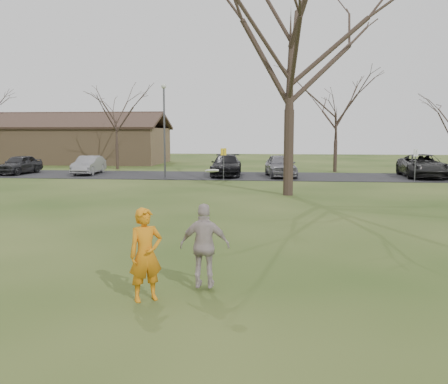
% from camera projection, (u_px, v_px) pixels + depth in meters
% --- Properties ---
extents(ground, '(120.00, 120.00, 0.00)m').
position_uv_depth(ground, '(202.00, 294.00, 9.27)').
color(ground, '#1E380F').
rests_on(ground, ground).
extents(parking_strip, '(62.00, 6.50, 0.04)m').
position_uv_depth(parking_strip, '(256.00, 176.00, 33.93)').
color(parking_strip, black).
rests_on(parking_strip, ground).
extents(player_defender, '(0.76, 0.69, 1.74)m').
position_uv_depth(player_defender, '(146.00, 255.00, 8.85)').
color(player_defender, orange).
rests_on(player_defender, ground).
extents(car_0, '(2.02, 4.25, 1.40)m').
position_uv_depth(car_0, '(19.00, 164.00, 35.41)').
color(car_0, '#252528').
rests_on(car_0, parking_strip).
extents(car_1, '(1.64, 4.13, 1.34)m').
position_uv_depth(car_1, '(89.00, 165.00, 35.22)').
color(car_1, gray).
rests_on(car_1, parking_strip).
extents(car_3, '(2.33, 5.17, 1.47)m').
position_uv_depth(car_3, '(226.00, 165.00, 33.92)').
color(car_3, black).
rests_on(car_3, parking_strip).
extents(car_4, '(2.47, 4.79, 1.56)m').
position_uv_depth(car_4, '(281.00, 165.00, 33.20)').
color(car_4, slate).
rests_on(car_4, parking_strip).
extents(car_6, '(2.88, 5.77, 1.57)m').
position_uv_depth(car_6, '(422.00, 166.00, 32.78)').
color(car_6, black).
rests_on(car_6, parking_strip).
extents(catching_play, '(0.99, 0.47, 2.35)m').
position_uv_depth(catching_play, '(205.00, 246.00, 9.36)').
color(catching_play, '#B09F9E').
rests_on(catching_play, ground).
extents(building, '(20.60, 8.50, 5.14)m').
position_uv_depth(building, '(65.00, 144.00, 48.67)').
color(building, '#8C6D4C').
rests_on(building, ground).
extents(lamp_post, '(0.34, 0.34, 6.27)m').
position_uv_depth(lamp_post, '(164.00, 119.00, 31.62)').
color(lamp_post, '#47474C').
rests_on(lamp_post, ground).
extents(sign_yellow, '(0.35, 0.35, 2.08)m').
position_uv_depth(sign_yellow, '(224.00, 158.00, 31.00)').
color(sign_yellow, '#47474C').
rests_on(sign_yellow, ground).
extents(sign_white, '(0.35, 0.35, 2.08)m').
position_uv_depth(sign_white, '(416.00, 159.00, 29.71)').
color(sign_white, '#47474C').
rests_on(sign_white, ground).
extents(big_tree, '(9.00, 9.00, 14.00)m').
position_uv_depth(big_tree, '(290.00, 51.00, 22.98)').
color(big_tree, '#352821').
rests_on(big_tree, ground).
extents(small_tree_row, '(55.00, 5.90, 8.50)m').
position_uv_depth(small_tree_row, '(315.00, 122.00, 37.96)').
color(small_tree_row, '#352821').
rests_on(small_tree_row, ground).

